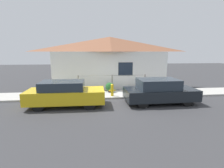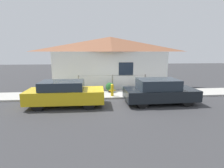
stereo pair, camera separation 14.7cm
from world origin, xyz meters
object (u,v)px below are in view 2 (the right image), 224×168
Objects in this scene: car_right at (159,91)px; potted_plant_by_fence at (76,88)px; car_left at (65,93)px; fire_hydrant at (112,90)px; potted_plant_near_hydrant at (110,87)px.

car_right reaches higher than potted_plant_by_fence.
potted_plant_by_fence is (0.35, 2.39, -0.20)m from car_left.
fire_hydrant is (-2.54, 1.52, -0.18)m from car_right.
potted_plant_near_hydrant is at bearing 93.27° from fire_hydrant.
car_left is at bearing -135.44° from potted_plant_near_hydrant.
car_right is 5.88× the size of potted_plant_by_fence.
car_right is (5.24, -0.00, 0.00)m from car_left.
car_right is at bearing -30.91° from fire_hydrant.
fire_hydrant is 1.13× the size of potted_plant_by_fence.
fire_hydrant is at bearing -86.73° from potted_plant_near_hydrant.
car_left is 3.11m from fire_hydrant.
car_left is 2.43m from potted_plant_by_fence.
fire_hydrant is at bearing 148.28° from car_right.
fire_hydrant is 1.09m from potted_plant_near_hydrant.
car_right reaches higher than potted_plant_near_hydrant.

